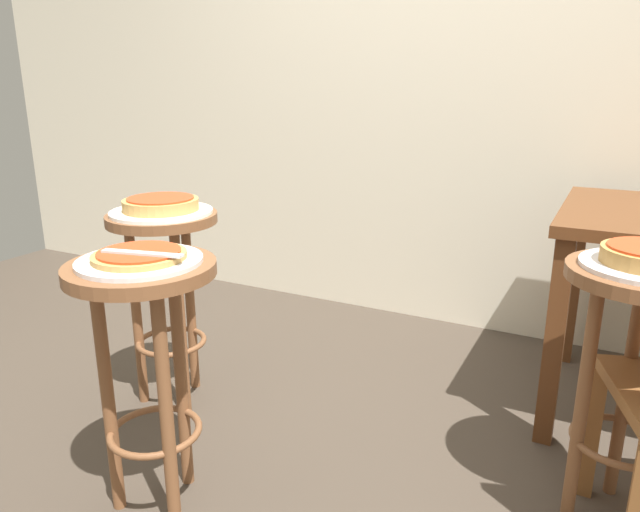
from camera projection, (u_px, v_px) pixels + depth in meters
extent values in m
plane|color=#42382D|center=(283.00, 511.00, 1.71)|extent=(6.00, 6.00, 0.00)
cube|color=beige|center=(462.00, 11.00, 2.69)|extent=(6.00, 0.10, 3.00)
cylinder|color=brown|center=(141.00, 270.00, 1.53)|extent=(0.39, 0.39, 0.03)
cylinder|color=brown|center=(181.00, 378.00, 1.74)|extent=(0.04, 0.04, 0.71)
cylinder|color=brown|center=(108.00, 398.00, 1.63)|extent=(0.04, 0.04, 0.71)
cylinder|color=brown|center=(167.00, 417.00, 1.54)|extent=(0.04, 0.04, 0.71)
torus|color=brown|center=(155.00, 431.00, 1.66)|extent=(0.26, 0.26, 0.02)
cylinder|color=silver|center=(140.00, 261.00, 1.52)|extent=(0.32, 0.32, 0.01)
cylinder|color=tan|center=(139.00, 256.00, 1.52)|extent=(0.24, 0.24, 0.01)
cylinder|color=red|center=(139.00, 252.00, 1.52)|extent=(0.21, 0.21, 0.01)
cylinder|color=brown|center=(162.00, 218.00, 2.10)|extent=(0.39, 0.39, 0.03)
cylinder|color=brown|center=(190.00, 305.00, 2.31)|extent=(0.04, 0.04, 0.71)
cylinder|color=brown|center=(137.00, 316.00, 2.20)|extent=(0.04, 0.04, 0.71)
cylinder|color=brown|center=(181.00, 326.00, 2.11)|extent=(0.04, 0.04, 0.71)
torus|color=brown|center=(172.00, 341.00, 2.24)|extent=(0.26, 0.26, 0.02)
cylinder|color=white|center=(161.00, 212.00, 2.10)|extent=(0.36, 0.36, 0.01)
cylinder|color=tan|center=(161.00, 205.00, 2.09)|extent=(0.26, 0.26, 0.04)
cylinder|color=red|center=(160.00, 198.00, 2.08)|extent=(0.23, 0.23, 0.01)
cylinder|color=brown|center=(626.00, 387.00, 1.69)|extent=(0.04, 0.04, 0.71)
cylinder|color=brown|center=(582.00, 408.00, 1.58)|extent=(0.04, 0.04, 0.71)
torus|color=brown|center=(620.00, 441.00, 1.62)|extent=(0.26, 0.26, 0.02)
cube|color=#5B3319|center=(554.00, 343.00, 1.95)|extent=(0.06, 0.06, 0.73)
cube|color=#5B3319|center=(573.00, 282.00, 2.54)|extent=(0.06, 0.06, 0.73)
cube|color=brown|center=(593.00, 433.00, 1.73)|extent=(0.04, 0.04, 0.42)
cube|color=silver|center=(142.00, 253.00, 1.48)|extent=(0.22, 0.07, 0.01)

